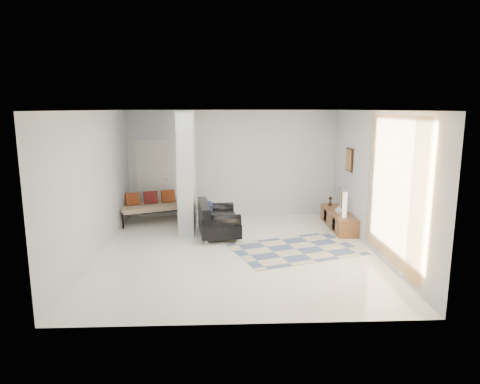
{
  "coord_description": "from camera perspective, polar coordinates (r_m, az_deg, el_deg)",
  "views": [
    {
      "loc": [
        -0.28,
        -8.27,
        2.83
      ],
      "look_at": [
        0.09,
        0.6,
        1.1
      ],
      "focal_mm": 32.0,
      "sensor_mm": 36.0,
      "label": 1
    }
  ],
  "objects": [
    {
      "name": "area_rug",
      "position": [
        8.9,
        7.44,
        -7.56
      ],
      "size": [
        2.86,
        2.36,
        0.01
      ],
      "primitive_type": "cube",
      "rotation": [
        0.0,
        0.0,
        0.33
      ],
      "color": "#BFB392",
      "rests_on": "floor"
    },
    {
      "name": "wall_left",
      "position": [
        8.75,
        -18.79,
        1.04
      ],
      "size": [
        0.0,
        6.0,
        6.0
      ],
      "primitive_type": "plane",
      "rotation": [
        1.57,
        0.0,
        1.57
      ],
      "color": "silver",
      "rests_on": "ground"
    },
    {
      "name": "wall_right",
      "position": [
        8.92,
        17.47,
        1.3
      ],
      "size": [
        0.0,
        6.0,
        6.0
      ],
      "primitive_type": "plane",
      "rotation": [
        1.57,
        0.0,
        -1.57
      ],
      "color": "silver",
      "rests_on": "ground"
    },
    {
      "name": "vase",
      "position": [
        10.34,
        13.07,
        -2.27
      ],
      "size": [
        0.21,
        0.21,
        0.2
      ],
      "primitive_type": "imported",
      "rotation": [
        0.0,
        0.0,
        -0.1
      ],
      "color": "silver",
      "rests_on": "media_console"
    },
    {
      "name": "media_console",
      "position": [
        10.62,
        12.98,
        -3.57
      ],
      "size": [
        0.45,
        1.85,
        0.8
      ],
      "color": "brown",
      "rests_on": "floor"
    },
    {
      "name": "daybed",
      "position": [
        11.12,
        -10.9,
        -1.74
      ],
      "size": [
        2.15,
        1.52,
        0.77
      ],
      "rotation": [
        0.0,
        0.0,
        0.38
      ],
      "color": "black",
      "rests_on": "floor"
    },
    {
      "name": "wall_front",
      "position": [
        5.47,
        0.61,
        -4.13
      ],
      "size": [
        6.0,
        0.0,
        6.0
      ],
      "primitive_type": "plane",
      "rotation": [
        -1.57,
        0.0,
        0.0
      ],
      "color": "silver",
      "rests_on": "ground"
    },
    {
      "name": "loveseat",
      "position": [
        9.7,
        -3.2,
        -3.73
      ],
      "size": [
        1.01,
        1.55,
        0.76
      ],
      "rotation": [
        0.0,
        0.0,
        0.11
      ],
      "color": "silver",
      "rests_on": "floor"
    },
    {
      "name": "floor",
      "position": [
        8.74,
        -0.46,
        -7.85
      ],
      "size": [
        6.0,
        6.0,
        0.0
      ],
      "primitive_type": "plane",
      "color": "white",
      "rests_on": "ground"
    },
    {
      "name": "bronze_figurine",
      "position": [
        11.13,
        11.95,
        -1.21
      ],
      "size": [
        0.12,
        0.12,
        0.23
      ],
      "primitive_type": null,
      "rotation": [
        0.0,
        0.0,
        0.02
      ],
      "color": "black",
      "rests_on": "media_console"
    },
    {
      "name": "ceiling",
      "position": [
        8.27,
        -0.49,
        10.83
      ],
      "size": [
        6.0,
        6.0,
        0.0
      ],
      "primitive_type": "plane",
      "rotation": [
        3.14,
        0.0,
        0.0
      ],
      "color": "white",
      "rests_on": "wall_back"
    },
    {
      "name": "partition_column",
      "position": [
        10.0,
        -7.11,
        2.74
      ],
      "size": [
        0.35,
        1.2,
        2.8
      ],
      "primitive_type": "cube",
      "color": "silver",
      "rests_on": "floor"
    },
    {
      "name": "cylinder_lamp",
      "position": [
        9.99,
        13.8,
        -1.66
      ],
      "size": [
        0.11,
        0.11,
        0.58
      ],
      "primitive_type": "cylinder",
      "color": "white",
      "rests_on": "media_console"
    },
    {
      "name": "curtain",
      "position": [
        7.83,
        19.76,
        0.23
      ],
      "size": [
        0.0,
        2.55,
        2.55
      ],
      "primitive_type": "plane",
      "rotation": [
        1.57,
        0.0,
        1.57
      ],
      "color": "gold",
      "rests_on": "wall_right"
    },
    {
      "name": "wall_art",
      "position": [
        10.41,
        14.39,
        4.18
      ],
      "size": [
        0.04,
        0.45,
        0.55
      ],
      "primitive_type": "cube",
      "color": "#3D1E10",
      "rests_on": "wall_right"
    },
    {
      "name": "wall_back",
      "position": [
        11.36,
        -0.99,
        3.81
      ],
      "size": [
        6.0,
        0.0,
        6.0
      ],
      "primitive_type": "plane",
      "rotation": [
        1.57,
        0.0,
        0.0
      ],
      "color": "silver",
      "rests_on": "ground"
    },
    {
      "name": "hallway_door",
      "position": [
        11.52,
        -11.49,
        1.77
      ],
      "size": [
        0.85,
        0.06,
        2.04
      ],
      "primitive_type": "cube",
      "color": "silver",
      "rests_on": "floor"
    }
  ]
}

